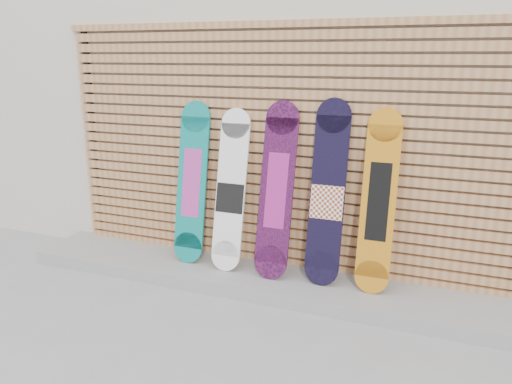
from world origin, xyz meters
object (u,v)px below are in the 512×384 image
Objects in this scene: snowboard_0 at (192,183)px; snowboard_2 at (277,191)px; snowboard_3 at (328,194)px; snowboard_1 at (231,191)px; snowboard_4 at (378,202)px.

snowboard_2 is at bearing -1.92° from snowboard_0.
snowboard_0 is 1.29m from snowboard_3.
snowboard_0 is 0.96× the size of snowboard_3.
snowboard_0 is 0.41m from snowboard_1.
snowboard_0 is at bearing 176.88° from snowboard_1.
snowboard_3 is at bearing -0.45° from snowboard_0.
snowboard_2 reaches higher than snowboard_4.
snowboard_2 is 1.02× the size of snowboard_4.
snowboard_4 reaches higher than snowboard_1.
snowboard_3 is at bearing -179.30° from snowboard_4.
snowboard_0 is at bearing 178.08° from snowboard_2.
snowboard_3 is (0.88, 0.01, 0.06)m from snowboard_1.
snowboard_1 is at bearing -179.25° from snowboard_4.
snowboard_0 is 0.84m from snowboard_2.
snowboard_4 is at bearing 1.54° from snowboard_2.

